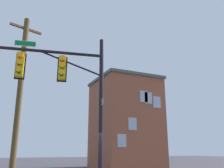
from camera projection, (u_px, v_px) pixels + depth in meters
The scene contains 3 objects.
signal_pole_assembly at pixel (46, 78), 10.98m from camera, with size 6.52×1.84×7.02m.
utility_pole at pixel (20, 94), 12.72m from camera, with size 1.75×0.68×8.92m.
brick_building at pixel (125, 122), 27.34m from camera, with size 6.69×6.94×9.67m.
Camera 1 is at (4.18, 10.30, 1.73)m, focal length 39.27 mm.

